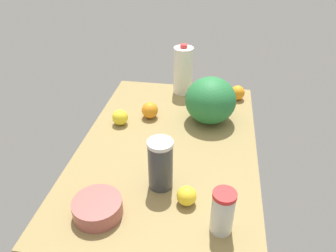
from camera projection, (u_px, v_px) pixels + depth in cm
name	position (u px, v px, depth cm)	size (l,w,h in cm)	color
countertop	(168.00, 148.00, 143.52)	(120.00, 76.00, 3.00)	olive
shaker_bottle	(160.00, 164.00, 116.44)	(9.19, 9.19, 19.87)	#373A41
mixing_bowl	(98.00, 208.00, 108.52)	(16.59, 16.59, 5.96)	#A1554E
watermelon	(210.00, 100.00, 153.85)	(24.02, 24.02, 22.03)	#27763B
milk_jug	(183.00, 70.00, 178.21)	(10.66, 10.66, 27.59)	white
tumbler_cup	(223.00, 212.00, 100.58)	(7.40, 7.40, 15.83)	silver
orange_far_back	(237.00, 93.00, 175.79)	(7.79, 7.79, 7.79)	orange
lemon_near_front	(187.00, 196.00, 112.45)	(6.91, 6.91, 6.91)	yellow
lemon_loose	(120.00, 117.00, 154.99)	(7.45, 7.45, 7.45)	yellow
orange_by_jug	(150.00, 110.00, 159.94)	(8.06, 8.06, 8.06)	orange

